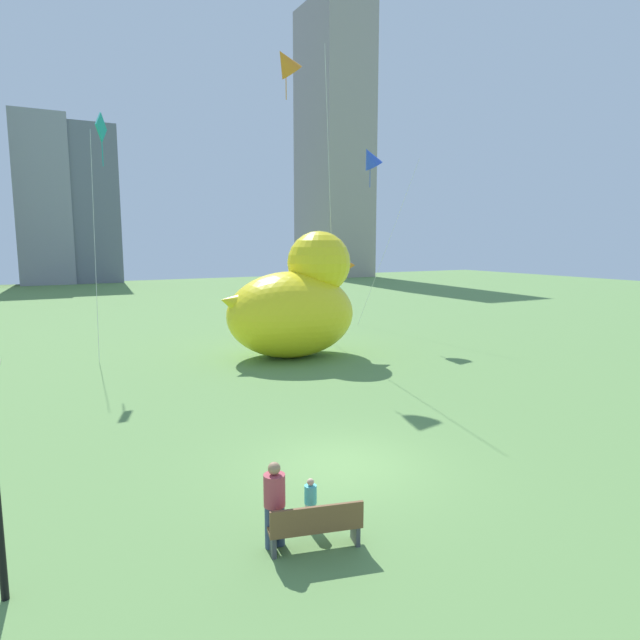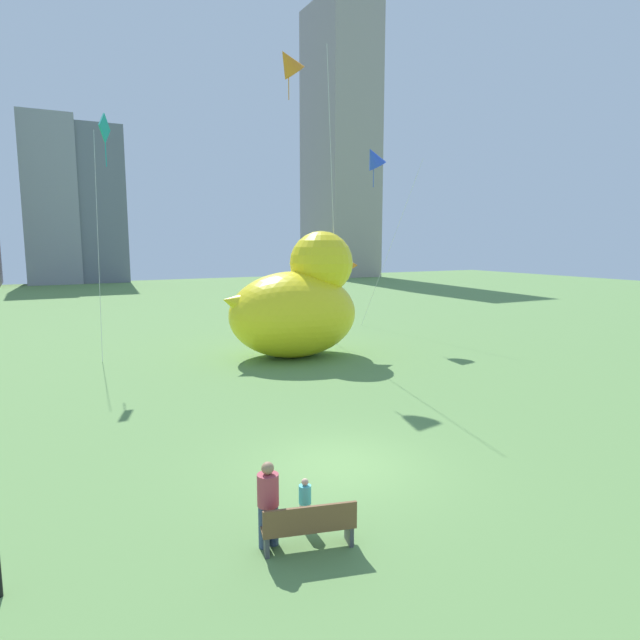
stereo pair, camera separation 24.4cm
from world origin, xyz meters
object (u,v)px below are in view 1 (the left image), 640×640
at_px(kite_blue, 370,158).
at_px(kite_teal, 101,137).
at_px(park_bench, 316,525).
at_px(kite_orange, 286,63).
at_px(giant_inflatable_duck, 296,304).
at_px(person_adult, 275,500).
at_px(person_child, 311,500).

relative_size(kite_blue, kite_teal, 0.99).
xyz_separation_m(park_bench, kite_orange, (7.20, 16.47, 13.38)).
relative_size(giant_inflatable_duck, kite_blue, 0.65).
bearing_deg(giant_inflatable_duck, park_bench, -114.79).
distance_m(person_adult, kite_orange, 22.02).
distance_m(park_bench, person_adult, 0.87).
bearing_deg(park_bench, giant_inflatable_duck, 65.21).
bearing_deg(person_adult, kite_orange, 64.02).
xyz_separation_m(person_child, giant_inflatable_duck, (6.79, 14.57, 2.02)).
height_order(person_child, giant_inflatable_duck, giant_inflatable_duck).
relative_size(park_bench, person_child, 1.79).
distance_m(person_child, kite_orange, 21.70).
relative_size(person_child, giant_inflatable_duck, 0.14).
bearing_deg(giant_inflatable_duck, person_child, -114.99).
height_order(giant_inflatable_duck, kite_orange, kite_orange).
xyz_separation_m(giant_inflatable_duck, kite_orange, (0.11, 1.11, 11.29)).
distance_m(park_bench, kite_teal, 21.14).
bearing_deg(park_bench, person_adult, 141.29).
relative_size(giant_inflatable_duck, kite_orange, 0.50).
xyz_separation_m(giant_inflatable_duck, kite_blue, (6.89, 4.10, 7.81)).
relative_size(park_bench, person_adult, 1.09).
bearing_deg(kite_orange, kite_teal, 164.06).
height_order(park_bench, kite_teal, kite_teal).
bearing_deg(person_child, kite_orange, 66.26).
relative_size(person_adult, giant_inflatable_duck, 0.22).
height_order(person_adult, kite_blue, kite_blue).
bearing_deg(kite_teal, kite_orange, -15.94).
bearing_deg(park_bench, kite_blue, 54.28).
distance_m(person_adult, kite_teal, 20.51).
distance_m(kite_blue, kite_teal, 14.89).
bearing_deg(kite_orange, kite_blue, 23.73).
distance_m(person_adult, giant_inflatable_duck, 16.83).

